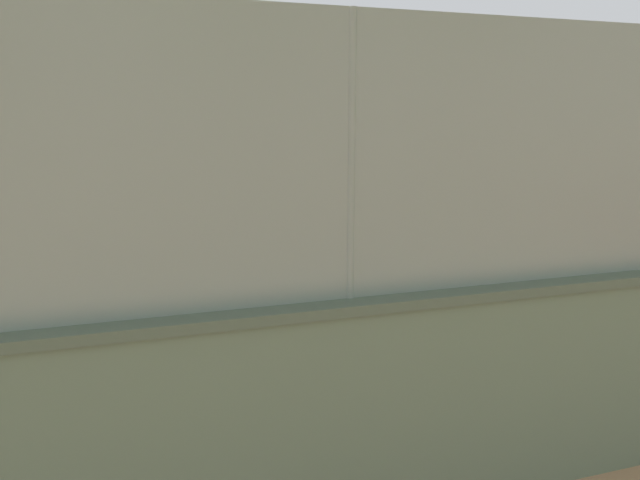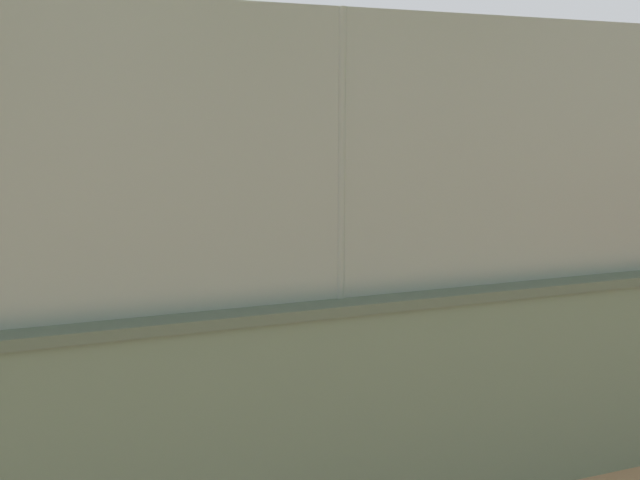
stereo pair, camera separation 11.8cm
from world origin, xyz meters
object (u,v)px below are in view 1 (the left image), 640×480
(player_baseline_waiting, at_px, (218,191))
(player_near_wall_returning, at_px, (214,269))
(sports_ball, at_px, (175,257))
(player_crossing_court, at_px, (351,197))

(player_baseline_waiting, bearing_deg, player_near_wall_returning, 81.66)
(player_near_wall_returning, relative_size, sports_ball, 10.46)
(player_baseline_waiting, xyz_separation_m, player_crossing_court, (-3.66, 2.18, -0.06))
(player_near_wall_returning, height_order, player_baseline_waiting, player_near_wall_returning)
(player_baseline_waiting, height_order, player_crossing_court, player_baseline_waiting)
(player_crossing_court, relative_size, sports_ball, 9.10)
(player_near_wall_returning, distance_m, player_baseline_waiting, 10.17)
(sports_ball, bearing_deg, player_baseline_waiting, -100.93)
(player_near_wall_returning, relative_size, player_crossing_court, 1.15)
(player_near_wall_returning, bearing_deg, sports_ball, 46.01)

